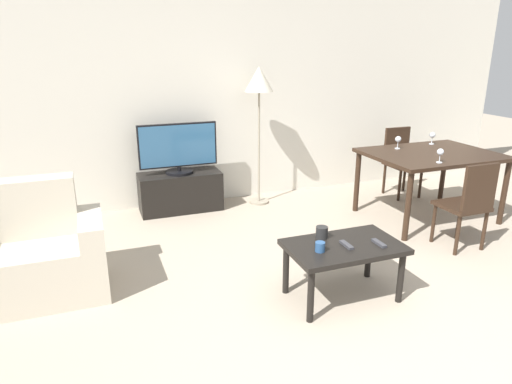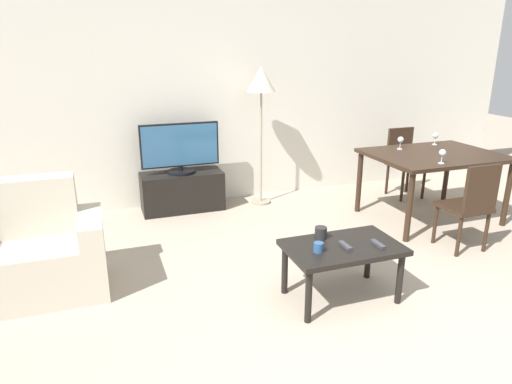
% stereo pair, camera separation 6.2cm
% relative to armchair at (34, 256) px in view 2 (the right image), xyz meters
% --- Properties ---
extents(ground_plane, '(18.00, 18.00, 0.00)m').
position_rel_armchair_xyz_m(ground_plane, '(2.28, -1.77, -0.33)').
color(ground_plane, tan).
extents(wall_back, '(7.96, 0.06, 2.70)m').
position_rel_armchair_xyz_m(wall_back, '(2.28, 1.81, 1.02)').
color(wall_back, silver).
rests_on(wall_back, ground_plane).
extents(armchair, '(1.06, 0.64, 0.91)m').
position_rel_armchair_xyz_m(armchair, '(0.00, 0.00, 0.00)').
color(armchair, beige).
rests_on(armchair, ground_plane).
extents(tv_stand, '(0.96, 0.40, 0.46)m').
position_rel_armchair_xyz_m(tv_stand, '(1.46, 1.54, -0.10)').
color(tv_stand, black).
rests_on(tv_stand, ground_plane).
extents(tv, '(0.91, 0.32, 0.59)m').
position_rel_armchair_xyz_m(tv, '(1.46, 1.54, 0.43)').
color(tv, black).
rests_on(tv, tv_stand).
extents(coffee_table, '(0.88, 0.54, 0.45)m').
position_rel_armchair_xyz_m(coffee_table, '(2.24, -0.87, 0.07)').
color(coffee_table, black).
rests_on(coffee_table, ground_plane).
extents(dining_table, '(1.39, 1.05, 0.76)m').
position_rel_armchair_xyz_m(dining_table, '(4.05, 0.32, 0.36)').
color(dining_table, black).
rests_on(dining_table, ground_plane).
extents(dining_chair_near, '(0.40, 0.40, 0.88)m').
position_rel_armchair_xyz_m(dining_chair_near, '(3.81, -0.51, 0.16)').
color(dining_chair_near, black).
rests_on(dining_chair_near, ground_plane).
extents(dining_chair_far, '(0.40, 0.40, 0.88)m').
position_rel_armchair_xyz_m(dining_chair_far, '(4.30, 1.16, 0.16)').
color(dining_chair_far, black).
rests_on(dining_chair_far, ground_plane).
extents(floor_lamp, '(0.33, 0.33, 1.66)m').
position_rel_armchair_xyz_m(floor_lamp, '(2.43, 1.47, 1.12)').
color(floor_lamp, gray).
rests_on(floor_lamp, ground_plane).
extents(remote_primary, '(0.04, 0.15, 0.02)m').
position_rel_armchair_xyz_m(remote_primary, '(2.49, -0.97, 0.14)').
color(remote_primary, '#38383D').
rests_on(remote_primary, coffee_table).
extents(remote_secondary, '(0.04, 0.15, 0.02)m').
position_rel_armchair_xyz_m(remote_secondary, '(2.24, -0.91, 0.14)').
color(remote_secondary, '#38383D').
rests_on(remote_secondary, coffee_table).
extents(cup_white_near, '(0.07, 0.07, 0.07)m').
position_rel_armchair_xyz_m(cup_white_near, '(2.01, -0.92, 0.16)').
color(cup_white_near, navy).
rests_on(cup_white_near, coffee_table).
extents(cup_colored_far, '(0.09, 0.09, 0.09)m').
position_rel_armchair_xyz_m(cup_colored_far, '(2.14, -0.71, 0.17)').
color(cup_colored_far, black).
rests_on(cup_colored_far, coffee_table).
extents(wine_glass_left, '(0.07, 0.07, 0.15)m').
position_rel_armchair_xyz_m(wine_glass_left, '(3.82, 0.62, 0.54)').
color(wine_glass_left, silver).
rests_on(wine_glass_left, dining_table).
extents(wine_glass_center, '(0.07, 0.07, 0.15)m').
position_rel_armchair_xyz_m(wine_glass_center, '(4.36, 0.69, 0.54)').
color(wine_glass_center, silver).
rests_on(wine_glass_center, dining_table).
extents(wine_glass_right, '(0.07, 0.07, 0.15)m').
position_rel_armchair_xyz_m(wine_glass_right, '(3.81, -0.06, 0.54)').
color(wine_glass_right, silver).
rests_on(wine_glass_right, dining_table).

